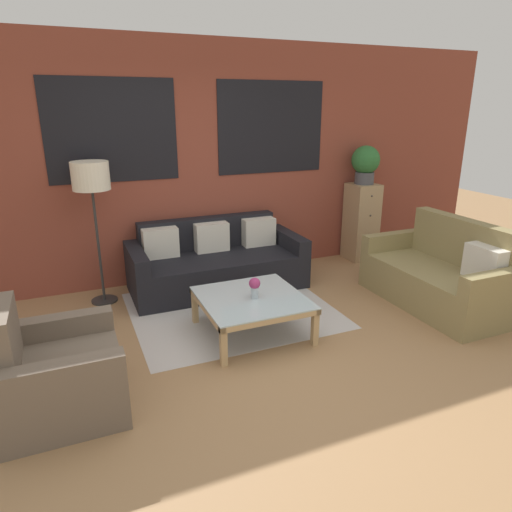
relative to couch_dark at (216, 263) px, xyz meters
The scene contains 11 objects.
ground_plane 1.98m from the couch_dark, 91.27° to the right, with size 16.00×16.00×0.00m, color #9E754C.
wall_back_brick 1.22m from the couch_dark, 95.08° to the left, with size 8.40×0.09×2.80m.
rug 0.77m from the couch_dark, 95.39° to the right, with size 2.04×1.78×0.00m.
couch_dark is the anchor object (origin of this frame).
settee_vintage 2.50m from the couch_dark, 34.79° to the right, with size 0.80×1.60×0.92m.
armchair_corner 2.51m from the couch_dark, 134.56° to the right, with size 0.80×0.85×0.84m.
coffee_table 1.27m from the couch_dark, 93.03° to the right, with size 0.94×0.94×0.37m.
floor_lamp 1.65m from the couch_dark, behind, with size 0.38×0.38×1.53m.
drawer_cabinet 2.21m from the couch_dark, ahead, with size 0.37×0.40×1.06m.
potted_plant 2.43m from the couch_dark, ahead, with size 0.38×0.38×0.51m.
flower_vase 1.31m from the couch_dark, 92.28° to the right, with size 0.11×0.11×0.20m.
Camera 1 is at (-1.51, -2.91, 2.07)m, focal length 32.00 mm.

